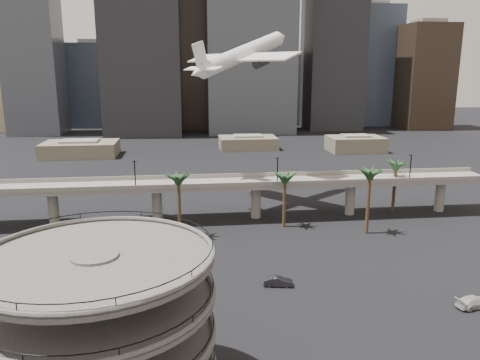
{
  "coord_description": "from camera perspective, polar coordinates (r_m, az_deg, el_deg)",
  "views": [
    {
      "loc": [
        -4.45,
        -45.31,
        32.72
      ],
      "look_at": [
        4.2,
        28.0,
        15.28
      ],
      "focal_mm": 35.0,
      "sensor_mm": 36.0,
      "label": 1
    }
  ],
  "objects": [
    {
      "name": "low_buildings",
      "position": [
        190.3,
        -3.24,
        4.25
      ],
      "size": [
        135.0,
        27.5,
        6.8
      ],
      "color": "#685D4C",
      "rests_on": "ground"
    },
    {
      "name": "car_a",
      "position": [
        69.6,
        -6.46,
        -14.19
      ],
      "size": [
        4.23,
        2.02,
        1.4
      ],
      "primitive_type": "imported",
      "rotation": [
        0.0,
        0.0,
        1.48
      ],
      "color": "maroon",
      "rests_on": "ground"
    },
    {
      "name": "parking_ramp",
      "position": [
        47.99,
        -16.78,
        -15.8
      ],
      "size": [
        22.2,
        22.2,
        17.35
      ],
      "color": "#484543",
      "rests_on": "ground"
    },
    {
      "name": "airborne_jet",
      "position": [
        114.52,
        0.3,
        15.06
      ],
      "size": [
        28.16,
        26.86,
        13.13
      ],
      "rotation": [
        0.0,
        -0.29,
        0.73
      ],
      "color": "silver",
      "rests_on": "ground"
    },
    {
      "name": "palm_trees",
      "position": [
        98.69,
        8.67,
        0.6
      ],
      "size": [
        54.4,
        18.4,
        14.0
      ],
      "color": "#4A3720",
      "rests_on": "ground"
    },
    {
      "name": "overpass",
      "position": [
        103.56,
        -4.06,
        -0.93
      ],
      "size": [
        130.0,
        9.3,
        14.7
      ],
      "color": "slate",
      "rests_on": "ground"
    },
    {
      "name": "skyline",
      "position": [
        263.37,
        -2.56,
        15.77
      ],
      "size": [
        269.0,
        86.0,
        120.73
      ],
      "color": "gray",
      "rests_on": "ground"
    },
    {
      "name": "car_c",
      "position": [
        75.78,
        26.68,
        -13.12
      ],
      "size": [
        5.93,
        3.31,
        1.62
      ],
      "primitive_type": "imported",
      "rotation": [
        0.0,
        0.0,
        1.77
      ],
      "color": "beige",
      "rests_on": "ground"
    },
    {
      "name": "car_b",
      "position": [
        74.35,
        4.67,
        -12.22
      ],
      "size": [
        4.78,
        2.38,
        1.51
      ],
      "primitive_type": "imported",
      "rotation": [
        0.0,
        0.0,
        1.39
      ],
      "color": "black",
      "rests_on": "ground"
    }
  ]
}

